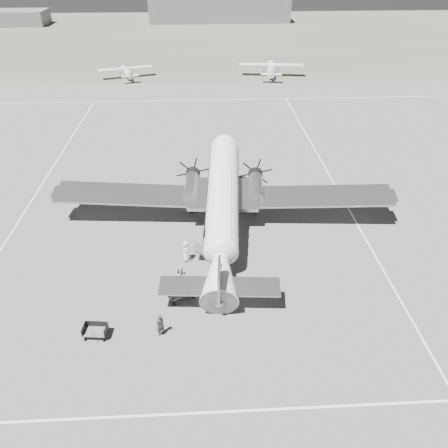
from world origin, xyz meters
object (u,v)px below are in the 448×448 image
at_px(shed_secondary, 15,18).
at_px(baggage_cart_far, 95,331).
at_px(passenger, 186,251).
at_px(dc3_airliner, 223,204).
at_px(hangar_main, 219,9).
at_px(light_plane_left, 126,73).
at_px(light_plane_right, 271,70).
at_px(baggage_cart_near, 180,292).
at_px(ramp_agent, 182,277).
at_px(ground_crew, 160,325).

bearing_deg(shed_secondary, baggage_cart_far, -69.34).
bearing_deg(passenger, dc3_airliner, -60.01).
bearing_deg(hangar_main, dc3_airliner, -92.41).
relative_size(hangar_main, light_plane_left, 4.33).
xyz_separation_m(light_plane_right, baggage_cart_far, (-19.94, -61.57, -0.78)).
bearing_deg(hangar_main, baggage_cart_near, -93.79).
height_order(baggage_cart_near, passenger, passenger).
distance_m(light_plane_right, ramp_agent, 59.04).
relative_size(dc3_airliner, ramp_agent, 15.64).
relative_size(baggage_cart_far, ramp_agent, 0.82).
bearing_deg(dc3_airliner, light_plane_left, 110.58).
height_order(dc3_airliner, passenger, dc3_airliner).
bearing_deg(ramp_agent, ground_crew, -160.63).
relative_size(shed_secondary, ground_crew, 10.88).
xyz_separation_m(light_plane_left, baggage_cart_far, (6.22, -61.85, -0.57)).
distance_m(ground_crew, passenger, 7.71).
bearing_deg(baggage_cart_far, passenger, 59.89).
height_order(hangar_main, passenger, hangar_main).
relative_size(light_plane_left, passenger, 5.45).
xyz_separation_m(light_plane_left, light_plane_right, (26.17, -0.27, 0.21)).
bearing_deg(light_plane_right, light_plane_left, -172.92).
height_order(light_plane_right, baggage_cart_far, light_plane_right).
bearing_deg(baggage_cart_near, hangar_main, 58.84).
xyz_separation_m(hangar_main, ramp_agent, (-8.20, -123.92, -2.35)).
bearing_deg(baggage_cart_far, dc3_airliner, 58.70).
bearing_deg(baggage_cart_near, baggage_cart_far, -175.18).
bearing_deg(shed_secondary, hangar_main, 4.76).
distance_m(baggage_cart_far, ramp_agent, 6.89).
relative_size(hangar_main, shed_secondary, 2.33).
bearing_deg(light_plane_left, shed_secondary, 105.72).
bearing_deg(baggage_cart_near, light_plane_left, 73.68).
distance_m(hangar_main, light_plane_right, 67.07).
distance_m(baggage_cart_near, ramp_agent, 1.17).
xyz_separation_m(shed_secondary, passenger, (52.04, -115.76, -1.11)).
bearing_deg(ramp_agent, light_plane_right, 20.44).
bearing_deg(shed_secondary, ground_crew, -67.70).
distance_m(ramp_agent, passenger, 3.17).
bearing_deg(baggage_cart_near, ground_crew, -136.28).
bearing_deg(dc3_airliner, ground_crew, -107.56).
xyz_separation_m(light_plane_right, ramp_agent, (-14.65, -57.20, -0.27)).
bearing_deg(light_plane_left, hangar_main, 55.95).
bearing_deg(baggage_cart_far, shed_secondary, 116.85).
bearing_deg(dc3_airliner, ramp_agent, -111.44).
xyz_separation_m(light_plane_left, ramp_agent, (11.52, -57.47, -0.06)).
relative_size(hangar_main, dc3_airliner, 1.42).
relative_size(light_plane_right, baggage_cart_far, 7.59).
distance_m(light_plane_left, ramp_agent, 58.61).
distance_m(ground_crew, ramp_agent, 4.58).
bearing_deg(light_plane_left, dc3_airliner, -91.24).
distance_m(hangar_main, baggage_cart_far, 129.04).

